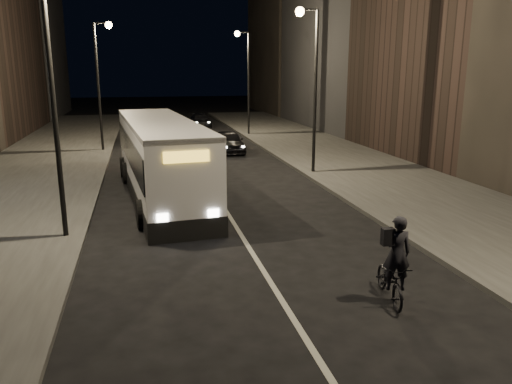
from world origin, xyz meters
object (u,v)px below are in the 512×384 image
streetlight_right_mid (311,69)px  streetlight_left_far (101,69)px  cyclist_on_bicycle (392,273)px  city_bus (161,155)px  streetlight_left_near (60,69)px  car_near (229,142)px  streetlight_right_far (245,69)px  car_far (200,121)px  car_mid (134,132)px

streetlight_right_mid → streetlight_left_far: bearing=136.8°
cyclist_on_bicycle → streetlight_right_mid: bearing=89.5°
city_bus → streetlight_left_near: bearing=-126.2°
streetlight_left_far → streetlight_left_near: bearing=-90.0°
streetlight_right_mid → streetlight_left_far: 14.62m
streetlight_left_far → city_bus: 13.76m
car_near → streetlight_right_far: bearing=70.4°
city_bus → streetlight_left_far: bearing=97.9°
city_bus → car_near: 12.04m
streetlight_right_far → car_near: size_ratio=1.95×
streetlight_left_far → car_far: streetlight_left_far is taller
streetlight_left_near → car_near: streetlight_left_near is taller
streetlight_left_near → streetlight_left_far: same height
streetlight_left_far → car_near: bearing=-14.1°
streetlight_left_near → cyclist_on_bicycle: size_ratio=3.77×
car_near → car_mid: (-6.15, 5.84, 0.08)m
streetlight_left_far → cyclist_on_bicycle: 25.99m
city_bus → car_near: size_ratio=2.98×
streetlight_right_mid → city_bus: bearing=-158.9°
streetlight_left_far → car_mid: (1.73, 3.87, -4.57)m
city_bus → cyclist_on_bicycle: 12.42m
streetlight_right_mid → streetlight_left_far: size_ratio=1.00×
streetlight_right_far → streetlight_right_mid: bearing=-90.0°
city_bus → car_mid: 16.89m
car_mid → car_far: bearing=-121.9°
city_bus → car_near: (4.86, 10.97, -1.08)m
streetlight_right_mid → cyclist_on_bicycle: bearing=-101.1°
streetlight_right_mid → car_near: 9.68m
streetlight_left_near → car_far: (7.77, 31.09, -4.75)m
cyclist_on_bicycle → car_near: bearing=100.5°
city_bus → car_far: size_ratio=2.94×
streetlight_right_far → city_bus: streetlight_right_far is taller
streetlight_left_far → car_mid: streetlight_left_far is taller
streetlight_right_mid → cyclist_on_bicycle: 15.33m
streetlight_left_near → streetlight_left_far: size_ratio=1.00×
streetlight_left_near → cyclist_on_bicycle: (7.85, -6.34, -4.64)m
car_far → city_bus: bearing=-102.2°
car_mid → streetlight_left_far: bearing=67.1°
cyclist_on_bicycle → car_far: size_ratio=0.51×
car_near → streetlight_left_near: bearing=-116.6°
streetlight_right_mid → streetlight_left_far: (-10.66, 10.00, 0.00)m
streetlight_right_mid → car_far: size_ratio=1.92×
car_near → car_far: (-0.12, 15.07, -0.10)m
cyclist_on_bicycle → car_near: 22.36m
streetlight_right_far → streetlight_left_far: (-10.66, -6.00, 0.00)m
car_mid → car_far: 11.03m
streetlight_right_far → city_bus: size_ratio=0.65×
streetlight_left_near → car_far: size_ratio=1.92×
streetlight_right_far → car_far: size_ratio=1.92×
city_bus → streetlight_right_far: bearing=62.8°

